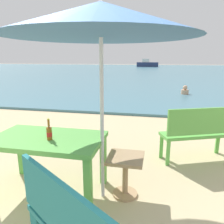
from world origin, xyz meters
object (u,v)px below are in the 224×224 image
object	(u,v)px
picnic_table_green	(48,145)
side_table_wood	(125,170)
beer_bottle_amber	(49,132)
patio_umbrella	(101,20)
swimmer_person	(185,91)
boat_cargo_ship	(147,64)
bench_green_left	(198,131)

from	to	relation	value
picnic_table_green	side_table_wood	distance (m)	1.03
picnic_table_green	beer_bottle_amber	size ratio (longest dim) A/B	5.28
patio_umbrella	swimmer_person	world-z (taller)	patio_umbrella
picnic_table_green	swimmer_person	size ratio (longest dim) A/B	3.41
beer_bottle_amber	boat_cargo_ship	bearing A→B (deg)	91.19
picnic_table_green	boat_cargo_ship	bearing A→B (deg)	91.09
patio_umbrella	swimmer_person	distance (m)	8.60
side_table_wood	boat_cargo_ship	distance (m)	40.97
beer_bottle_amber	swimmer_person	world-z (taller)	beer_bottle_amber
side_table_wood	bench_green_left	xyz separation A→B (m)	(1.05, 1.22, 0.19)
picnic_table_green	bench_green_left	xyz separation A→B (m)	(2.04, 1.34, -0.11)
side_table_wood	bench_green_left	world-z (taller)	bench_green_left
patio_umbrella	beer_bottle_amber	bearing A→B (deg)	-170.55
swimmer_person	boat_cargo_ship	bearing A→B (deg)	95.89
patio_umbrella	boat_cargo_ship	distance (m)	41.06
bench_green_left	swimmer_person	bearing A→B (deg)	85.26
swimmer_person	bench_green_left	bearing A→B (deg)	-94.74
patio_umbrella	side_table_wood	xyz separation A→B (m)	(0.28, 0.08, -1.76)
patio_umbrella	swimmer_person	size ratio (longest dim) A/B	5.61
bench_green_left	boat_cargo_ship	distance (m)	39.81
picnic_table_green	side_table_wood	world-z (taller)	picnic_table_green
patio_umbrella	side_table_wood	bearing A→B (deg)	15.83
side_table_wood	boat_cargo_ship	xyz separation A→B (m)	(-1.76, 40.93, 0.26)
boat_cargo_ship	beer_bottle_amber	bearing A→B (deg)	-88.81
picnic_table_green	side_table_wood	xyz separation A→B (m)	(0.98, 0.11, -0.30)
side_table_wood	bench_green_left	size ratio (longest dim) A/B	0.43
boat_cargo_ship	side_table_wood	bearing A→B (deg)	-87.53
side_table_wood	patio_umbrella	bearing A→B (deg)	-164.17
bench_green_left	beer_bottle_amber	bearing A→B (deg)	-144.42
beer_bottle_amber	bench_green_left	size ratio (longest dim) A/B	0.21
swimmer_person	boat_cargo_ship	distance (m)	33.01
side_table_wood	picnic_table_green	bearing A→B (deg)	-173.35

